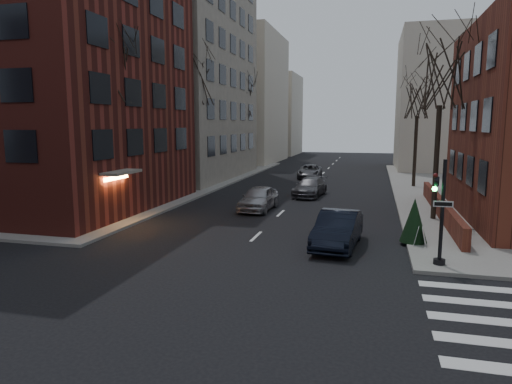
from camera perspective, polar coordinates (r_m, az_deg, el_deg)
ground at (r=11.85m, az=-15.64°, el=-19.19°), size 160.00×160.00×0.00m
sidewalk_far_left at (r=52.32m, az=-26.75°, el=1.71°), size 44.00×44.00×0.15m
building_left_brick at (r=33.20m, az=-25.48°, el=13.86°), size 15.00×15.00×18.00m
building_left_tan at (r=49.26m, az=-13.50°, el=18.29°), size 18.00×18.00×28.00m
low_wall_right at (r=28.67m, az=22.06°, el=-1.75°), size 0.35×16.00×1.00m
building_distant_la at (r=67.28m, az=-3.22°, el=11.53°), size 14.00×16.00×18.00m
building_distant_ra at (r=59.82m, az=24.14°, el=10.23°), size 14.00×14.00×16.00m
building_distant_lb at (r=83.09m, az=1.76°, el=9.59°), size 10.00×12.00×14.00m
traffic_signal at (r=18.51m, az=22.02°, el=-3.14°), size 0.76×0.44×4.00m
tree_left_a at (r=27.23m, az=-17.69°, el=14.50°), size 4.18×4.18×10.26m
tree_left_b at (r=37.95m, az=-7.78°, el=13.68°), size 4.40×4.40×10.80m
tree_left_c at (r=51.10m, az=-1.68°, el=11.41°), size 3.96×3.96×9.72m
tree_right_a at (r=27.33m, az=22.15°, el=13.32°), size 3.96×3.96×9.72m
tree_right_b at (r=41.19m, az=19.58°, el=11.01°), size 3.74×3.74×9.18m
streetlamp_near at (r=33.90m, az=-9.26°, el=6.36°), size 0.36×0.36×6.28m
streetlamp_far at (r=52.81m, az=-0.42°, el=7.21°), size 0.36×0.36×6.28m
parked_sedan at (r=20.68m, az=10.19°, el=-4.63°), size 2.09×4.94×1.59m
car_lane_silver at (r=28.99m, az=0.33°, el=-0.77°), size 1.98×4.58×1.54m
car_lane_gray at (r=34.84m, az=6.75°, el=0.61°), size 2.40×4.93×1.38m
car_lane_far at (r=46.36m, az=6.74°, el=2.56°), size 2.54×5.02×1.36m
sandwich_board at (r=21.40m, az=19.84°, el=-5.21°), size 0.42×0.55×0.82m
evergreen_shrub at (r=21.79m, az=19.16°, el=-3.33°), size 1.46×1.46×2.01m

